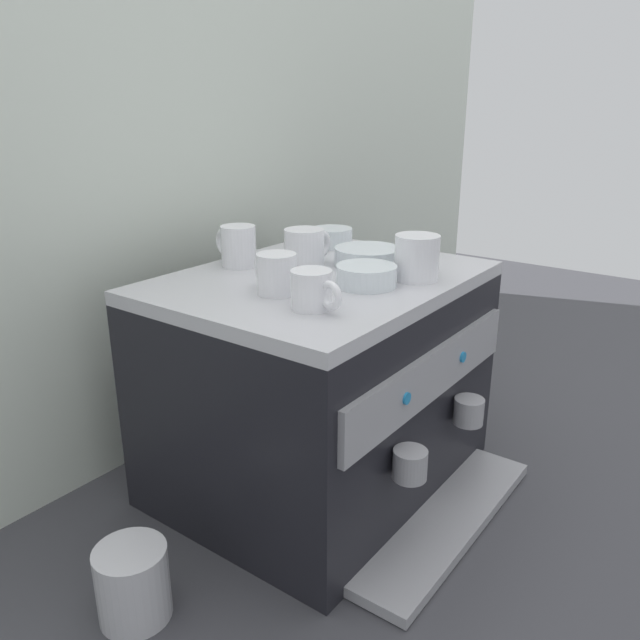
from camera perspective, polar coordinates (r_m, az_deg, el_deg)
name	(u,v)px	position (r m, az deg, el deg)	size (l,w,h in m)	color
ground_plane	(320,475)	(1.34, 0.00, -13.76)	(4.00, 4.00, 0.00)	#38383D
tiled_backsplash_wall	(176,184)	(1.39, -12.81, 11.88)	(2.80, 0.03, 1.13)	silver
espresso_machine	(322,382)	(1.24, 0.18, -5.61)	(0.60, 0.58, 0.43)	black
ceramic_cup_0	(306,248)	(1.21, -1.29, 6.47)	(0.12, 0.08, 0.07)	white
ceramic_cup_1	(275,273)	(1.05, -4.04, 4.22)	(0.07, 0.10, 0.07)	white
ceramic_cup_2	(417,257)	(1.15, 8.75, 5.64)	(0.12, 0.08, 0.08)	white
ceramic_cup_3	(237,246)	(1.24, -7.46, 6.65)	(0.07, 0.11, 0.08)	white
ceramic_cup_4	(313,290)	(0.97, -0.64, 2.72)	(0.06, 0.10, 0.06)	white
ceramic_bowl_0	(368,257)	(1.23, 4.31, 5.65)	(0.13, 0.13, 0.04)	silver
ceramic_bowl_1	(366,276)	(1.10, 4.19, 3.96)	(0.11, 0.11, 0.04)	silver
ceramic_bowl_2	(332,238)	(1.40, 1.05, 7.42)	(0.09, 0.09, 0.04)	silver
coffee_grinder	(425,315)	(1.70, 9.46, 0.42)	(0.16, 0.16, 0.39)	#939399
milk_pitcher	(134,584)	(1.05, -16.39, -21.83)	(0.11, 0.11, 0.12)	#B7B7BC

